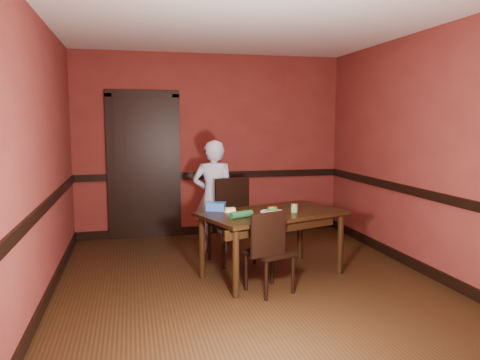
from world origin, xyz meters
name	(u,v)px	position (x,y,z in m)	size (l,w,h in m)	color
floor	(247,281)	(0.00, 0.00, 0.00)	(4.00, 4.50, 0.01)	black
ceiling	(248,21)	(0.00, 0.00, 2.70)	(4.00, 4.50, 0.01)	silver
wall_back	(211,145)	(0.00, 2.25, 1.35)	(4.00, 0.02, 2.70)	maroon
wall_front	(343,182)	(0.00, -2.25, 1.35)	(4.00, 0.02, 2.70)	maroon
wall_left	(42,159)	(-2.00, 0.00, 1.35)	(0.02, 4.50, 2.70)	maroon
wall_right	(418,153)	(2.00, 0.00, 1.35)	(0.02, 4.50, 2.70)	maroon
dado_back	(212,175)	(0.00, 2.23, 0.90)	(4.00, 0.03, 0.10)	black
dado_left	(46,206)	(-1.99, 0.00, 0.90)	(0.03, 4.50, 0.10)	black
dado_right	(415,192)	(1.99, 0.00, 0.90)	(0.03, 4.50, 0.10)	black
baseboard_back	(212,229)	(0.00, 2.23, 0.06)	(4.00, 0.03, 0.12)	black
baseboard_left	(50,290)	(-1.99, 0.00, 0.06)	(0.03, 4.50, 0.12)	black
baseboard_right	(412,263)	(1.99, 0.00, 0.06)	(0.03, 4.50, 0.12)	black
door	(144,164)	(-1.00, 2.22, 1.09)	(1.05, 0.07, 2.20)	black
dining_table	(272,244)	(0.31, 0.12, 0.36)	(1.54, 0.86, 0.72)	black
chair_far	(231,221)	(-0.02, 0.73, 0.50)	(0.47, 0.47, 1.00)	black
chair_near	(270,251)	(0.13, -0.36, 0.42)	(0.39, 0.39, 0.84)	black
person	(214,197)	(-0.16, 1.18, 0.73)	(0.54, 0.35, 1.47)	#B0C1E1
sandwich_plate	(273,211)	(0.29, 0.06, 0.74)	(0.26, 0.26, 0.07)	white
sauce_jar	(294,208)	(0.53, 0.04, 0.77)	(0.08, 0.08, 0.09)	#578340
cheese_saucer	(230,210)	(-0.14, 0.22, 0.74)	(0.14, 0.14, 0.04)	white
food_tub	(216,206)	(-0.28, 0.33, 0.76)	(0.25, 0.21, 0.09)	blue
wrapped_veg	(241,214)	(-0.10, -0.13, 0.76)	(0.07, 0.07, 0.26)	#164A22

